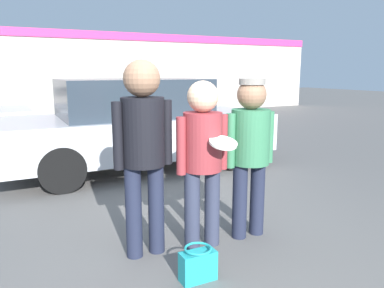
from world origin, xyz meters
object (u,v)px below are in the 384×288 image
at_px(person_middle_with_frisbee, 203,151).
at_px(parked_car_near, 137,124).
at_px(person_left, 143,140).
at_px(person_right, 250,144).
at_px(handbag, 198,265).
at_px(shrub, 113,104).

xyz_separation_m(person_middle_with_frisbee, parked_car_near, (0.42, 3.20, -0.18)).
distance_m(person_left, person_right, 1.11).
bearing_deg(person_right, person_middle_with_frisbee, -179.10).
bearing_deg(handbag, parked_car_near, 78.66).
height_order(person_left, shrub, person_left).
bearing_deg(parked_car_near, handbag, -101.34).
xyz_separation_m(person_right, handbag, (-0.87, -0.54, -0.85)).
bearing_deg(person_right, parked_car_near, 92.24).
height_order(person_left, person_middle_with_frisbee, person_left).
bearing_deg(person_middle_with_frisbee, person_left, 169.53).
distance_m(person_middle_with_frisbee, parked_car_near, 3.24).
relative_size(person_left, handbag, 6.01).
bearing_deg(handbag, shrub, 78.37).
xyz_separation_m(person_left, person_middle_with_frisbee, (0.55, -0.10, -0.13)).
xyz_separation_m(person_middle_with_frisbee, handbag, (-0.32, -0.53, -0.82)).
bearing_deg(person_middle_with_frisbee, parked_car_near, 82.46).
relative_size(parked_car_near, handbag, 15.42).
bearing_deg(person_left, handbag, -70.36).
bearing_deg(shrub, person_middle_with_frisbee, -100.55).
bearing_deg(shrub, parked_car_near, -101.77).
distance_m(parked_car_near, handbag, 3.86).
height_order(person_middle_with_frisbee, parked_car_near, person_middle_with_frisbee).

